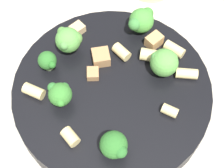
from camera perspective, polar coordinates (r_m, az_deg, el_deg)
The scene contains 19 objects.
ground_plane at distance 0.54m, azimuth 0.00°, elevation -2.37°, with size 2.00×2.00×0.00m, color #BCB29E.
pasta_bowl at distance 0.52m, azimuth 0.00°, elevation -1.34°, with size 0.27×0.27×0.03m.
broccoli_floret_0 at distance 0.45m, azimuth 0.29°, elevation -9.32°, with size 0.03×0.04×0.04m.
broccoli_floret_1 at distance 0.55m, azimuth 4.51°, elevation 9.63°, with size 0.05×0.04×0.04m.
broccoli_floret_2 at distance 0.52m, azimuth -10.00°, elevation 3.17°, with size 0.03×0.03×0.03m.
broccoli_floret_3 at distance 0.48m, azimuth -7.93°, elevation -1.57°, with size 0.03×0.03×0.04m.
broccoli_floret_4 at distance 0.53m, azimuth -6.63°, elevation 6.71°, with size 0.04×0.04×0.04m.
broccoli_floret_5 at distance 0.51m, azimuth 7.87°, elevation 3.35°, with size 0.04×0.04×0.04m.
rigatoni_0 at distance 0.47m, azimuth -6.37°, elevation -8.01°, with size 0.02×0.02×0.02m, color #E0C67F.
rigatoni_1 at distance 0.51m, azimuth -11.84°, elevation -1.08°, with size 0.02×0.02×0.03m, color #E0C67F.
rigatoni_2 at distance 0.53m, azimuth 5.71°, elevation 4.41°, with size 0.02×0.02×0.02m, color #E0C67F.
rigatoni_3 at distance 0.52m, azimuth 11.29°, elevation 1.58°, with size 0.01×0.01×0.03m, color #E0C67F.
rigatoni_4 at distance 0.54m, azimuth 9.48°, elevation 5.25°, with size 0.01×0.01×0.03m, color #E0C67F.
rigatoni_5 at distance 0.53m, azimuth 1.46°, elevation 4.91°, with size 0.02×0.02×0.03m, color #E0C67F.
rigatoni_6 at distance 0.49m, azimuth 8.81°, elevation -4.04°, with size 0.01×0.01×0.02m, color #E0C67F.
chicken_chunk_0 at distance 0.53m, azimuth -1.70°, elevation 4.12°, with size 0.02×0.02×0.02m, color #A87A4C.
chicken_chunk_1 at distance 0.52m, azimuth -2.93°, elevation 1.59°, with size 0.02×0.02×0.01m, color #A87A4C.
chicken_chunk_2 at distance 0.56m, azimuth -5.29°, elevation 8.36°, with size 0.02×0.02×0.01m, color tan.
chicken_chunk_3 at distance 0.55m, azimuth 6.43°, elevation 6.57°, with size 0.02×0.02×0.02m, color tan.
Camera 1 is at (-0.24, -0.09, 0.48)m, focal length 60.00 mm.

